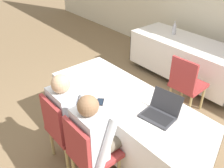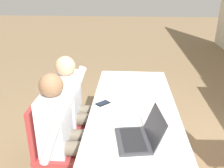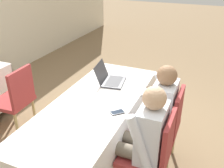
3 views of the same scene
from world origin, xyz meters
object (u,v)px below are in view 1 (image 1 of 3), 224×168
laptop (160,113)px  person_checkered_shirt (71,112)px  cell_phone (100,102)px  chair_near_left (64,127)px  person_white_shirt (97,136)px  chair_far_spare (186,83)px  chair_near_right (89,152)px  water_bottle (174,28)px

laptop → person_checkered_shirt: (-0.74, -0.64, -0.12)m
cell_phone → chair_near_left: bearing=-154.5°
person_checkered_shirt → person_white_shirt: (0.48, 0.00, 0.00)m
chair_far_spare → person_checkered_shirt: (-0.30, -1.76, 0.16)m
person_white_shirt → chair_near_left: bearing=12.2°
chair_near_right → chair_near_left: bearing=0.0°
laptop → person_white_shirt: person_white_shirt is taller
laptop → person_white_shirt: bearing=-120.6°
chair_far_spare → person_white_shirt: size_ratio=0.78×
cell_phone → water_bottle: 2.50m
laptop → cell_phone: laptop is taller
chair_near_left → chair_far_spare: (0.30, 1.86, 0.00)m
chair_near_right → person_checkered_shirt: bearing=-12.2°
water_bottle → person_white_shirt: person_white_shirt is taller
chair_near_right → person_white_shirt: size_ratio=0.78×
cell_phone → chair_near_right: chair_near_right is taller
cell_phone → water_bottle: bearing=64.7°
chair_near_left → chair_near_right: 0.48m
laptop → chair_near_left: (-0.74, -0.74, -0.28)m
chair_near_right → chair_far_spare: 1.87m
chair_near_right → chair_far_spare: size_ratio=1.00×
chair_near_left → person_checkered_shirt: person_checkered_shirt is taller
person_checkered_shirt → person_white_shirt: 0.48m
person_white_shirt → water_bottle: bearing=-66.3°
water_bottle → chair_near_right: (1.17, -2.76, -0.35)m
chair_near_left → person_checkered_shirt: 0.19m
chair_near_left → chair_near_right: (0.48, 0.00, 0.00)m
laptop → chair_far_spare: size_ratio=0.42×
cell_phone → person_white_shirt: (0.33, -0.30, -0.08)m
chair_near_right → chair_far_spare: same height
cell_phone → chair_far_spare: size_ratio=0.16×
chair_far_spare → person_checkered_shirt: 1.79m
water_bottle → person_white_shirt: size_ratio=0.21×
cell_phone → chair_near_left: chair_near_left is taller
cell_phone → person_white_shirt: size_ratio=0.13×
laptop → chair_near_right: (-0.25, -0.74, -0.28)m
water_bottle → chair_near_left: water_bottle is taller
cell_phone → chair_near_right: 0.58m
laptop → chair_near_right: laptop is taller
person_checkered_shirt → chair_near_right: bearing=167.8°
water_bottle → chair_far_spare: 1.38m
person_checkered_shirt → person_white_shirt: size_ratio=1.00×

